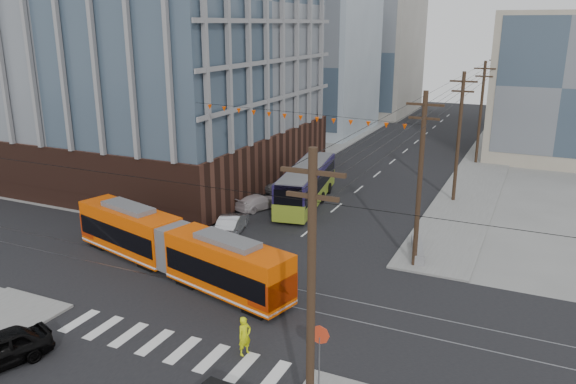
% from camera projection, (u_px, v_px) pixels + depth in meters
% --- Properties ---
extents(ground, '(160.00, 160.00, 0.00)m').
position_uv_depth(ground, '(204.00, 318.00, 29.21)').
color(ground, slate).
extents(office_building, '(30.00, 25.00, 28.60)m').
position_uv_depth(office_building, '(136.00, 28.00, 53.94)').
color(office_building, '#381E16').
rests_on(office_building, ground).
extents(bg_bldg_nw_near, '(18.00, 16.00, 18.00)m').
position_uv_depth(bg_bldg_nw_near, '(303.00, 66.00, 78.65)').
color(bg_bldg_nw_near, '#8C99A5').
rests_on(bg_bldg_nw_near, ground).
extents(bg_bldg_ne_near, '(14.00, 14.00, 16.00)m').
position_uv_depth(bg_bldg_ne_near, '(561.00, 87.00, 62.16)').
color(bg_bldg_ne_near, gray).
rests_on(bg_bldg_ne_near, ground).
extents(bg_bldg_nw_far, '(16.00, 18.00, 20.00)m').
position_uv_depth(bg_bldg_nw_far, '(366.00, 53.00, 94.52)').
color(bg_bldg_nw_far, gray).
rests_on(bg_bldg_nw_far, ground).
extents(bg_bldg_ne_far, '(16.00, 16.00, 14.00)m').
position_uv_depth(bg_bldg_ne_far, '(575.00, 81.00, 79.01)').
color(bg_bldg_ne_far, '#8C99A5').
rests_on(bg_bldg_ne_far, ground).
extents(utility_pole_near, '(0.30, 0.30, 11.00)m').
position_uv_depth(utility_pole_near, '(311.00, 306.00, 18.99)').
color(utility_pole_near, black).
rests_on(utility_pole_near, ground).
extents(utility_pole_far, '(0.30, 0.30, 11.00)m').
position_uv_depth(utility_pole_far, '(495.00, 97.00, 72.85)').
color(utility_pole_far, black).
rests_on(utility_pole_far, ground).
extents(streetcar, '(17.24, 6.70, 3.31)m').
position_uv_depth(streetcar, '(175.00, 248.00, 34.02)').
color(streetcar, '#DE4902').
rests_on(streetcar, ground).
extents(city_bus, '(4.49, 12.09, 3.35)m').
position_uv_depth(city_bus, '(307.00, 185.00, 47.26)').
color(city_bus, '#1A133C').
rests_on(city_bus, ground).
extents(parked_car_silver, '(2.46, 4.50, 1.40)m').
position_uv_depth(parked_car_silver, '(232.00, 223.00, 40.96)').
color(parked_car_silver, '#AEB0B4').
rests_on(parked_car_silver, ground).
extents(parked_car_white, '(3.15, 4.56, 1.23)m').
position_uv_depth(parked_car_white, '(259.00, 202.00, 46.17)').
color(parked_car_white, beige).
rests_on(parked_car_white, ground).
extents(parked_car_grey, '(3.57, 5.05, 1.28)m').
position_uv_depth(parked_car_grey, '(289.00, 186.00, 50.64)').
color(parked_car_grey, slate).
rests_on(parked_car_grey, ground).
extents(pedestrian, '(0.68, 0.81, 1.89)m').
position_uv_depth(pedestrian, '(245.00, 336.00, 25.72)').
color(pedestrian, '#D7E20C').
rests_on(pedestrian, ground).
extents(stop_sign, '(0.89, 0.89, 2.77)m').
position_uv_depth(stop_sign, '(319.00, 360.00, 23.14)').
color(stop_sign, red).
rests_on(stop_sign, ground).
extents(jersey_barrier, '(1.94, 4.05, 0.79)m').
position_uv_depth(jersey_barrier, '(417.00, 250.00, 36.90)').
color(jersey_barrier, slate).
rests_on(jersey_barrier, ground).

